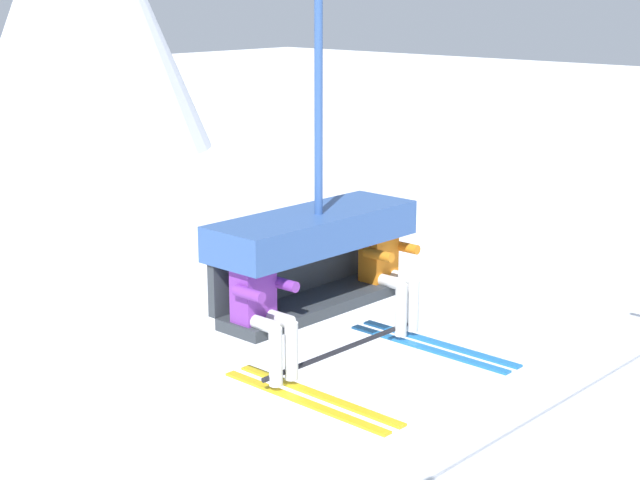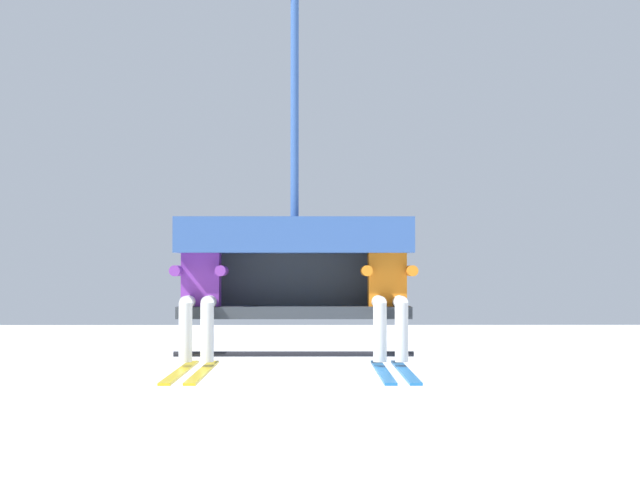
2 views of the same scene
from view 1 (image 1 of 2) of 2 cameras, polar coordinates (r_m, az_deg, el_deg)
The scene contains 3 objects.
chairlift_chair at distance 8.44m, azimuth -0.44°, elevation -0.20°, with size 2.00×0.74×3.23m.
skier_purple at distance 7.84m, azimuth -3.26°, elevation -3.76°, with size 0.46×1.70×1.23m.
skier_orange at distance 8.96m, azimuth 4.07°, elevation -1.45°, with size 0.46×1.70×1.23m.
Camera 1 is at (-6.71, -6.35, 8.45)m, focal length 55.00 mm.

